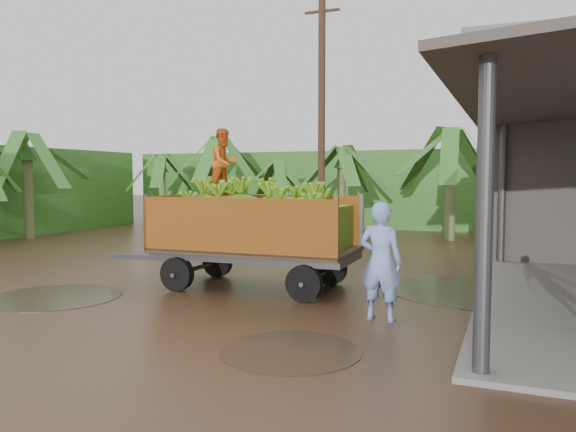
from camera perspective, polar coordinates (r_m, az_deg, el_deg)
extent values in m
plane|color=black|center=(12.25, -5.80, -7.30)|extent=(100.00, 100.00, 0.00)
cube|color=#2D661E|center=(27.69, 6.08, 2.77)|extent=(22.00, 3.00, 3.60)
cube|color=#47474C|center=(13.63, -14.76, -4.05)|extent=(1.70, 0.15, 0.11)
imported|color=#D55D19|center=(12.62, -6.50, 5.47)|extent=(0.80, 0.88, 1.49)
imported|color=#809EE9|center=(9.50, 9.38, -4.55)|extent=(0.77, 0.55, 1.99)
cylinder|color=#47301E|center=(19.05, 3.43, 9.57)|extent=(0.24, 0.24, 8.48)
cube|color=#47301E|center=(19.73, 3.48, 20.05)|extent=(1.20, 0.08, 0.08)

